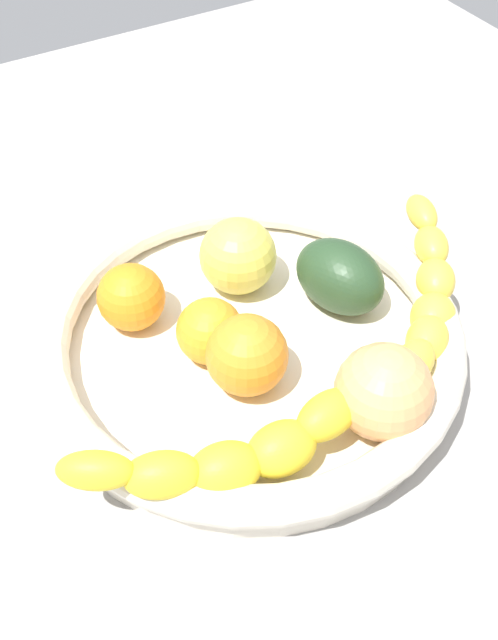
% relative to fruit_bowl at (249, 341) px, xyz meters
% --- Properties ---
extents(kitchen_counter, '(1.20, 1.20, 0.03)m').
position_rel_fruit_bowl_xyz_m(kitchen_counter, '(0.00, 0.00, -0.04)').
color(kitchen_counter, '#A09C99').
rests_on(kitchen_counter, ground).
extents(fruit_bowl, '(0.35, 0.35, 0.05)m').
position_rel_fruit_bowl_xyz_m(fruit_bowl, '(0.00, 0.00, 0.00)').
color(fruit_bowl, silver).
rests_on(fruit_bowl, kitchen_counter).
extents(banana_draped_left, '(0.19, 0.19, 0.06)m').
position_rel_fruit_bowl_xyz_m(banana_draped_left, '(-0.06, -0.13, 0.03)').
color(banana_draped_left, yellow).
rests_on(banana_draped_left, fruit_bowl).
extents(banana_draped_right, '(0.08, 0.26, 0.05)m').
position_rel_fruit_bowl_xyz_m(banana_draped_right, '(-0.10, 0.06, 0.03)').
color(banana_draped_right, yellow).
rests_on(banana_draped_right, fruit_bowl).
extents(orange_front, '(0.06, 0.06, 0.06)m').
position_rel_fruit_bowl_xyz_m(orange_front, '(0.07, 0.07, 0.02)').
color(orange_front, orange).
rests_on(orange_front, fruit_bowl).
extents(orange_mid_left, '(0.06, 0.06, 0.06)m').
position_rel_fruit_bowl_xyz_m(orange_mid_left, '(-0.03, 0.02, 0.03)').
color(orange_mid_left, orange).
rests_on(orange_mid_left, fruit_bowl).
extents(orange_mid_right, '(0.05, 0.05, 0.05)m').
position_rel_fruit_bowl_xyz_m(orange_mid_right, '(0.01, 0.03, 0.02)').
color(orange_mid_right, orange).
rests_on(orange_mid_right, fruit_bowl).
extents(apple_yellow, '(0.07, 0.07, 0.07)m').
position_rel_fruit_bowl_xyz_m(apple_yellow, '(0.07, -0.03, 0.03)').
color(apple_yellow, '#DACF4F').
rests_on(apple_yellow, fruit_bowl).
extents(peach_blush, '(0.07, 0.07, 0.07)m').
position_rel_fruit_bowl_xyz_m(peach_blush, '(-0.12, -0.04, 0.03)').
color(peach_blush, '#F4A664').
rests_on(peach_blush, fruit_bowl).
extents(avocado_dark, '(0.10, 0.08, 0.06)m').
position_rel_fruit_bowl_xyz_m(avocado_dark, '(0.01, -0.09, 0.02)').
color(avocado_dark, '#274326').
rests_on(avocado_dark, fruit_bowl).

